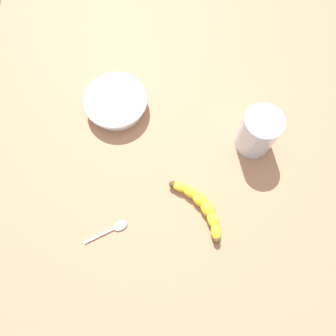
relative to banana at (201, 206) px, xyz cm
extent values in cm
cube|color=#AD7352|center=(1.53, -8.83, -3.02)|extent=(120.00, 120.00, 3.00)
ellipsoid|color=yellow|center=(-3.43, 6.12, 0.00)|extent=(2.76, 4.61, 2.29)
ellipsoid|color=yellow|center=(-2.79, 3.27, 0.00)|extent=(3.95, 5.01, 2.66)
ellipsoid|color=yellow|center=(-1.53, 0.64, 0.00)|extent=(4.90, 5.32, 3.04)
ellipsoid|color=yellow|center=(0.28, -1.64, 0.00)|extent=(5.24, 5.25, 3.04)
ellipsoid|color=yellow|center=(2.55, -3.47, 0.00)|extent=(5.12, 4.60, 2.66)
ellipsoid|color=yellow|center=(5.16, -4.74, 0.00)|extent=(4.89, 3.62, 2.29)
sphere|color=#513819|center=(-3.65, 8.07, 0.00)|extent=(1.78, 1.78, 1.78)
sphere|color=#513819|center=(7.02, -5.41, 0.00)|extent=(1.78, 1.78, 1.78)
cylinder|color=silver|center=(-13.91, -17.85, 4.83)|extent=(9.42, 9.42, 12.70)
cylinder|color=beige|center=(-13.91, -17.85, 3.80)|extent=(8.92, 8.92, 10.14)
cylinder|color=white|center=(22.59, -27.71, 0.71)|extent=(14.66, 14.66, 4.46)
torus|color=white|center=(22.59, -27.71, 2.35)|extent=(17.14, 17.14, 1.20)
ellipsoid|color=silver|center=(19.59, 4.91, -1.12)|extent=(4.30, 3.79, 0.80)
cube|color=silver|center=(24.16, 7.28, -1.12)|extent=(7.78, 4.35, 0.25)
camera|label=1|loc=(7.73, 17.04, 78.71)|focal=35.06mm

